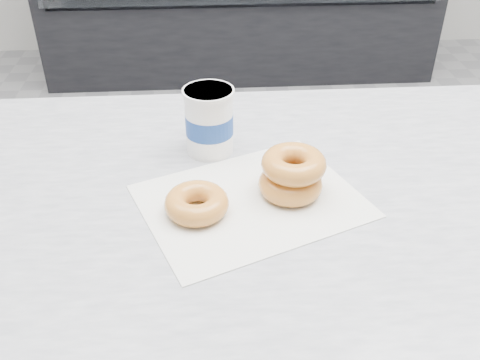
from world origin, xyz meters
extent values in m
plane|color=#949597|center=(0.00, 0.00, 0.00)|extent=(5.00, 5.00, 0.00)
cube|color=#B6B6BB|center=(0.00, -0.60, 0.88)|extent=(3.06, 0.76, 0.04)
cube|color=black|center=(0.00, 2.10, 0.25)|extent=(2.40, 0.70, 0.50)
cube|color=silver|center=(-0.17, -0.63, 0.90)|extent=(0.41, 0.37, 0.00)
torus|color=orange|center=(-0.25, -0.66, 0.92)|extent=(0.10, 0.10, 0.04)
torus|color=orange|center=(-0.10, -0.62, 0.92)|extent=(0.11, 0.11, 0.04)
torus|color=orange|center=(-0.10, -0.61, 0.96)|extent=(0.15, 0.15, 0.04)
cylinder|color=white|center=(-0.23, -0.47, 0.96)|extent=(0.10, 0.10, 0.12)
cylinder|color=white|center=(-0.23, -0.47, 1.02)|extent=(0.09, 0.09, 0.01)
cylinder|color=navy|center=(-0.23, -0.47, 0.96)|extent=(0.11, 0.11, 0.04)
camera|label=1|loc=(-0.23, -1.32, 1.42)|focal=40.00mm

